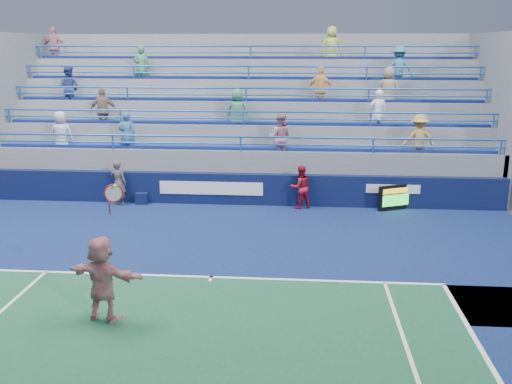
# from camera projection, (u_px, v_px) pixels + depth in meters

# --- Properties ---
(ground) EXTENTS (120.00, 120.00, 0.00)m
(ground) POSITION_uv_depth(u_px,v_px,m) (211.00, 278.00, 13.65)
(ground) COLOR #333538
(sponsor_wall) EXTENTS (18.00, 0.32, 1.10)m
(sponsor_wall) POSITION_uv_depth(u_px,v_px,m) (240.00, 189.00, 19.78)
(sponsor_wall) COLOR #0A1239
(sponsor_wall) RESTS_ON ground
(bleacher_stand) EXTENTS (18.00, 5.60, 6.13)m
(bleacher_stand) POSITION_uv_depth(u_px,v_px,m) (250.00, 143.00, 23.17)
(bleacher_stand) COLOR slate
(bleacher_stand) RESTS_ON ground
(serve_speed_board) EXTENTS (1.18, 0.64, 0.86)m
(serve_speed_board) POSITION_uv_depth(u_px,v_px,m) (395.00, 198.00, 19.14)
(serve_speed_board) COLOR black
(serve_speed_board) RESTS_ON ground
(judge_chair) EXTENTS (0.42, 0.42, 0.73)m
(judge_chair) POSITION_uv_depth(u_px,v_px,m) (142.00, 197.00, 19.95)
(judge_chair) COLOR #0C163D
(judge_chair) RESTS_ON ground
(tennis_player) EXTENTS (1.73, 0.90, 2.85)m
(tennis_player) POSITION_uv_depth(u_px,v_px,m) (102.00, 279.00, 11.38)
(tennis_player) COLOR silver
(tennis_player) RESTS_ON ground
(line_judge) EXTENTS (0.65, 0.50, 1.59)m
(line_judge) POSITION_uv_depth(u_px,v_px,m) (118.00, 183.00, 19.64)
(line_judge) COLOR #131436
(line_judge) RESTS_ON ground
(ball_girl) EXTENTS (0.89, 0.81, 1.49)m
(ball_girl) POSITION_uv_depth(u_px,v_px,m) (300.00, 187.00, 19.25)
(ball_girl) COLOR #A31226
(ball_girl) RESTS_ON ground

